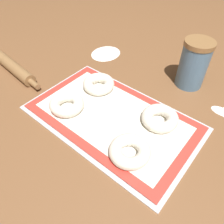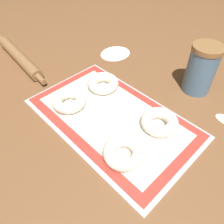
{
  "view_description": "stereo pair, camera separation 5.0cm",
  "coord_description": "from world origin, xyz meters",
  "px_view_note": "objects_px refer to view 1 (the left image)",
  "views": [
    {
      "loc": [
        0.29,
        -0.35,
        0.5
      ],
      "look_at": [
        -0.01,
        0.02,
        0.03
      ],
      "focal_mm": 35.0,
      "sensor_mm": 36.0,
      "label": 1
    },
    {
      "loc": [
        0.33,
        -0.31,
        0.5
      ],
      "look_at": [
        -0.01,
        0.02,
        0.03
      ],
      "focal_mm": 35.0,
      "sensor_mm": 36.0,
      "label": 2
    }
  ],
  "objects_px": {
    "rolling_pin": "(8,63)",
    "flour_canister": "(194,64)",
    "baking_tray": "(112,118)",
    "bagel_front_right": "(130,151)",
    "bagel_front_left": "(67,104)",
    "bagel_back_left": "(99,84)",
    "bagel_back_right": "(160,118)"
  },
  "relations": [
    {
      "from": "bagel_front_left",
      "to": "bagel_back_left",
      "type": "xyz_separation_m",
      "value": [
        0.01,
        0.14,
        0.0
      ]
    },
    {
      "from": "bagel_front_right",
      "to": "bagel_back_left",
      "type": "relative_size",
      "value": 1.0
    },
    {
      "from": "bagel_back_right",
      "to": "rolling_pin",
      "type": "xyz_separation_m",
      "value": [
        -0.63,
        -0.12,
        -0.01
      ]
    },
    {
      "from": "bagel_back_right",
      "to": "flour_canister",
      "type": "height_order",
      "value": "flour_canister"
    },
    {
      "from": "baking_tray",
      "to": "bagel_front_left",
      "type": "height_order",
      "value": "bagel_front_left"
    },
    {
      "from": "bagel_front_right",
      "to": "baking_tray",
      "type": "bearing_deg",
      "value": 147.51
    },
    {
      "from": "bagel_front_left",
      "to": "bagel_front_right",
      "type": "relative_size",
      "value": 1.0
    },
    {
      "from": "bagel_back_right",
      "to": "flour_canister",
      "type": "bearing_deg",
      "value": 95.28
    },
    {
      "from": "bagel_front_left",
      "to": "bagel_back_left",
      "type": "bearing_deg",
      "value": 86.6
    },
    {
      "from": "bagel_front_left",
      "to": "bagel_back_left",
      "type": "distance_m",
      "value": 0.14
    },
    {
      "from": "baking_tray",
      "to": "bagel_front_left",
      "type": "distance_m",
      "value": 0.15
    },
    {
      "from": "bagel_back_left",
      "to": "rolling_pin",
      "type": "relative_size",
      "value": 0.25
    },
    {
      "from": "bagel_front_right",
      "to": "bagel_back_left",
      "type": "height_order",
      "value": "same"
    },
    {
      "from": "bagel_front_right",
      "to": "bagel_front_left",
      "type": "bearing_deg",
      "value": 176.44
    },
    {
      "from": "baking_tray",
      "to": "rolling_pin",
      "type": "relative_size",
      "value": 1.2
    },
    {
      "from": "bagel_back_left",
      "to": "rolling_pin",
      "type": "bearing_deg",
      "value": -161.69
    },
    {
      "from": "bagel_front_left",
      "to": "bagel_front_right",
      "type": "xyz_separation_m",
      "value": [
        0.26,
        -0.02,
        0.0
      ]
    },
    {
      "from": "baking_tray",
      "to": "bagel_front_right",
      "type": "bearing_deg",
      "value": -32.49
    },
    {
      "from": "bagel_front_right",
      "to": "bagel_back_right",
      "type": "xyz_separation_m",
      "value": [
        -0.0,
        0.15,
        0.0
      ]
    },
    {
      "from": "baking_tray",
      "to": "bagel_back_right",
      "type": "height_order",
      "value": "bagel_back_right"
    },
    {
      "from": "bagel_back_left",
      "to": "bagel_back_right",
      "type": "relative_size",
      "value": 1.0
    },
    {
      "from": "baking_tray",
      "to": "bagel_front_right",
      "type": "distance_m",
      "value": 0.15
    },
    {
      "from": "bagel_front_left",
      "to": "bagel_back_right",
      "type": "height_order",
      "value": "same"
    },
    {
      "from": "bagel_back_left",
      "to": "flour_canister",
      "type": "bearing_deg",
      "value": 46.41
    },
    {
      "from": "baking_tray",
      "to": "bagel_front_right",
      "type": "height_order",
      "value": "bagel_front_right"
    },
    {
      "from": "bagel_front_left",
      "to": "rolling_pin",
      "type": "distance_m",
      "value": 0.37
    },
    {
      "from": "bagel_back_left",
      "to": "bagel_back_right",
      "type": "distance_m",
      "value": 0.25
    },
    {
      "from": "baking_tray",
      "to": "rolling_pin",
      "type": "height_order",
      "value": "rolling_pin"
    },
    {
      "from": "rolling_pin",
      "to": "flour_canister",
      "type": "bearing_deg",
      "value": 31.07
    },
    {
      "from": "baking_tray",
      "to": "bagel_front_left",
      "type": "bearing_deg",
      "value": -154.11
    },
    {
      "from": "bagel_front_left",
      "to": "baking_tray",
      "type": "bearing_deg",
      "value": 25.89
    },
    {
      "from": "rolling_pin",
      "to": "bagel_back_right",
      "type": "bearing_deg",
      "value": 10.74
    }
  ]
}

